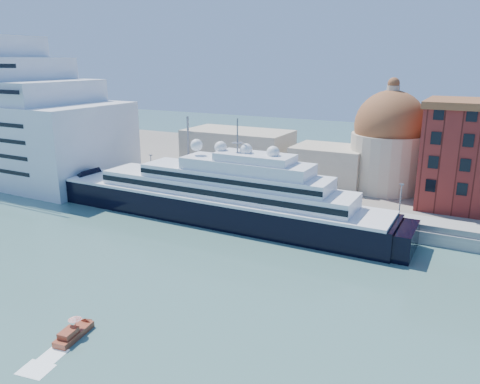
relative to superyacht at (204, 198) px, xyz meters
The scene contains 9 objects.
ground 25.26m from the superyacht, 67.64° to the right, with size 400.00×400.00×0.00m, color #3A6561.
quay 14.86m from the superyacht, 49.32° to the left, with size 180.00×10.00×2.50m, color gray.
land 52.97m from the superyacht, 79.69° to the left, with size 260.00×72.00×2.00m, color slate.
quay_fence 11.56m from the superyacht, 34.52° to the left, with size 180.00×0.10×1.20m, color slate.
superyacht is the anchor object (origin of this frame).
service_barge 40.36m from the superyacht, behind, with size 13.57×6.81×2.92m.
water_taxi 48.11m from the superyacht, 77.61° to the right, with size 2.85×6.00×2.74m.
church 38.70m from the superyacht, 65.47° to the left, with size 66.00×18.00×25.50m.
lamp_posts 11.18m from the superyacht, 109.11° to the left, with size 120.80×2.40×18.00m.
Camera 1 is at (43.17, -59.13, 33.37)m, focal length 35.00 mm.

